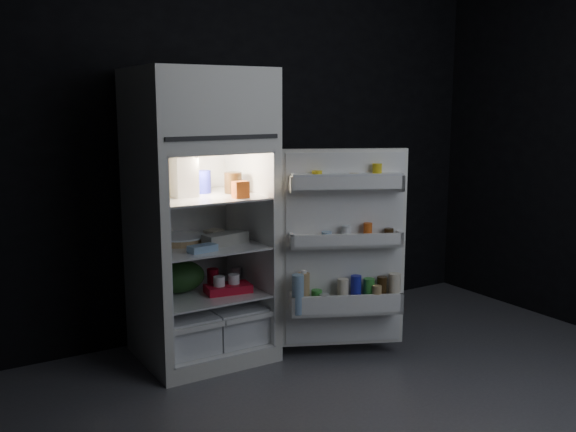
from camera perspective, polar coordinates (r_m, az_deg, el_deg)
floor at (r=3.46m, az=9.99°, el=-17.35°), size 4.00×3.40×0.00m
wall_back at (r=4.48m, az=-4.06°, el=7.09°), size 4.00×0.00×2.70m
refrigerator at (r=3.97m, az=-7.99°, el=0.89°), size 0.76×0.71×1.78m
fridge_door at (r=3.92m, az=5.06°, el=-3.26°), size 0.73×0.48×1.22m
milk_jug at (r=3.87m, az=-9.28°, el=3.46°), size 0.14×0.14×0.24m
mayo_jar at (r=4.01m, az=-7.64°, el=3.02°), size 0.12×0.12×0.14m
jam_jar at (r=3.99m, az=-4.90°, el=2.97°), size 0.13×0.13×0.13m
amber_bottle at (r=3.90m, az=-12.14°, el=3.28°), size 0.10×0.10×0.22m
small_carton at (r=3.78m, az=-4.24°, el=2.36°), size 0.09×0.07×0.10m
egg_carton at (r=3.94m, az=-5.58°, el=-2.02°), size 0.30×0.16×0.07m
pie at (r=4.00m, az=-9.55°, el=-2.14°), size 0.33×0.33×0.04m
flat_package at (r=3.76m, az=-7.61°, el=-2.87°), size 0.18×0.11×0.04m
wrapped_pkg at (r=4.15m, az=-6.61°, el=-1.56°), size 0.13×0.12×0.05m
produce_bag at (r=4.02m, az=-9.68°, el=-5.33°), size 0.33×0.29×0.20m
yogurt_tray at (r=3.99m, az=-5.35°, el=-6.43°), size 0.30×0.19×0.05m
small_can_red at (r=4.21m, az=-6.69°, el=-5.28°), size 0.08×0.08×0.09m
small_can_silver at (r=4.23m, az=-4.62°, el=-5.17°), size 0.07×0.07×0.09m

